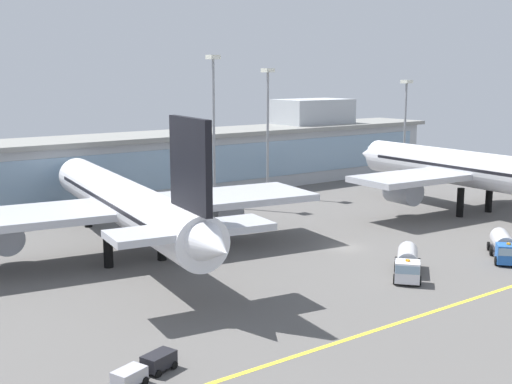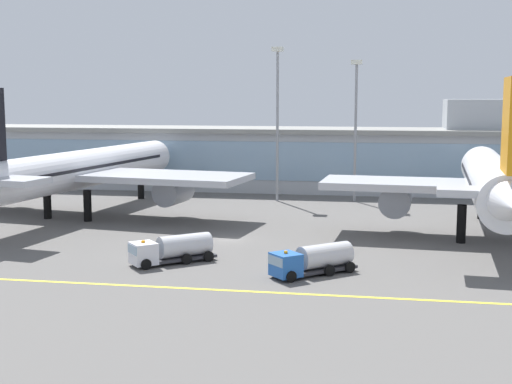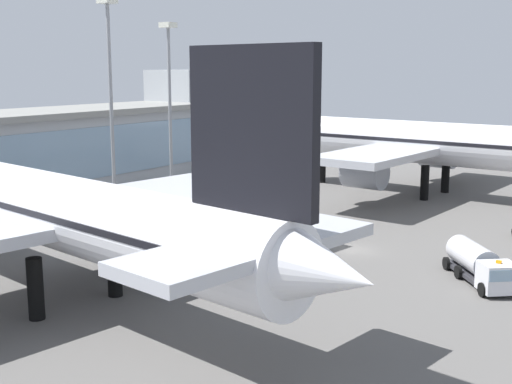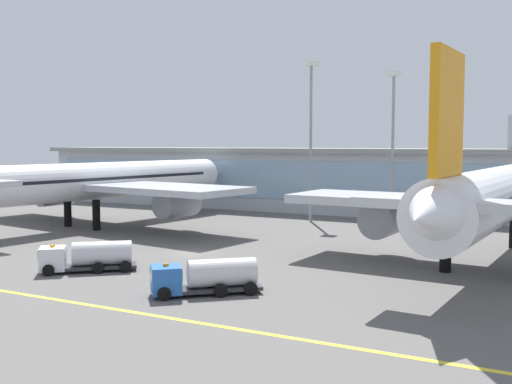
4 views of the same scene
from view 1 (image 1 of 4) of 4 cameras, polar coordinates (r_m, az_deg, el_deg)
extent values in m
plane|color=#5B5956|center=(88.10, 7.70, -4.68)|extent=(180.00, 180.00, 0.00)
cube|color=yellow|center=(74.67, 19.69, -7.89)|extent=(144.00, 0.50, 0.01)
cube|color=#ADB2B7|center=(124.11, -7.48, 2.13)|extent=(122.90, 12.00, 10.67)
cube|color=#84A3BC|center=(118.83, -6.06, 2.07)|extent=(117.99, 0.20, 6.83)
cube|color=gray|center=(123.45, -7.54, 4.77)|extent=(125.90, 14.00, 0.80)
cube|color=#ADB2B7|center=(146.28, 4.83, 6.65)|extent=(16.00, 10.00, 6.00)
cylinder|color=black|center=(79.95, -12.39, -4.73)|extent=(1.10, 1.10, 4.35)
cylinder|color=black|center=(81.88, -7.98, -4.24)|extent=(1.10, 1.10, 4.35)
cylinder|color=black|center=(101.37, -14.02, -1.68)|extent=(1.10, 1.10, 4.35)
cylinder|color=white|center=(83.40, -11.07, -0.82)|extent=(12.38, 47.81, 5.44)
cone|color=white|center=(107.62, -15.10, 1.45)|extent=(5.84, 5.61, 5.17)
cone|color=white|center=(59.81, -3.72, -4.54)|extent=(5.46, 6.60, 4.63)
cube|color=#84A3BC|center=(104.08, -14.67, 1.71)|extent=(4.60, 4.37, 1.63)
cube|color=black|center=(83.32, -11.08, -0.54)|extent=(11.32, 40.30, 0.44)
cube|color=#B7BAC1|center=(83.52, -11.05, -1.28)|extent=(50.48, 18.55, 0.87)
cylinder|color=#999EA8|center=(82.78, -20.54, -3.36)|extent=(4.68, 6.67, 3.81)
cylinder|color=#999EA8|center=(90.40, -2.95, -1.63)|extent=(4.68, 6.67, 3.81)
cube|color=black|center=(62.81, -5.60, 2.34)|extent=(1.91, 8.56, 8.71)
cube|color=#B7BAC1|center=(63.95, -5.50, -3.23)|extent=(16.39, 7.50, 0.70)
cylinder|color=black|center=(109.99, 16.88, -0.85)|extent=(1.10, 1.10, 4.55)
cylinder|color=black|center=(115.22, 19.09, -0.49)|extent=(1.10, 1.10, 4.55)
cylinder|color=black|center=(124.46, 11.63, 0.60)|extent=(1.10, 1.10, 4.55)
cylinder|color=silver|center=(113.79, 16.93, 1.97)|extent=(8.33, 39.27, 5.69)
cone|color=silver|center=(128.37, 9.72, 3.13)|extent=(5.74, 5.48, 5.41)
cube|color=#84A3BC|center=(125.89, 10.73, 3.42)|extent=(4.53, 4.27, 1.71)
cube|color=black|center=(113.74, 16.94, 2.18)|extent=(7.96, 33.06, 0.46)
cube|color=#B7BAC1|center=(113.89, 16.91, 1.61)|extent=(41.13, 12.09, 0.91)
cylinder|color=#999EA8|center=(106.87, 12.32, 0.07)|extent=(4.32, 5.33, 3.99)
cylinder|color=#999EA8|center=(123.86, 19.78, 1.05)|extent=(4.32, 5.33, 3.99)
cylinder|color=black|center=(74.02, 13.66, -7.29)|extent=(1.03, 0.94, 1.10)
cylinder|color=black|center=(74.01, 11.63, -7.22)|extent=(1.03, 0.94, 1.10)
cylinder|color=black|center=(78.33, 13.63, -6.33)|extent=(1.03, 0.94, 1.10)
cylinder|color=black|center=(78.32, 11.71, -6.25)|extent=(1.03, 0.94, 1.10)
cylinder|color=black|center=(80.76, 13.61, -5.83)|extent=(1.03, 0.94, 1.10)
cylinder|color=black|center=(80.75, 11.76, -5.76)|extent=(1.03, 0.94, 1.10)
cube|color=#2D2D33|center=(78.17, 12.67, -6.40)|extent=(7.27, 6.69, 0.30)
cube|color=silver|center=(74.02, 12.67, -6.57)|extent=(3.47, 3.50, 2.20)
cube|color=#84A3BC|center=(73.88, 12.69, -6.21)|extent=(3.47, 3.48, 0.88)
cylinder|color=silver|center=(78.34, 12.71, -5.38)|extent=(5.74, 5.37, 2.30)
cube|color=orange|center=(73.68, 12.71, -5.66)|extent=(0.30, 0.40, 0.20)
cylinder|color=black|center=(54.28, -8.13, -13.92)|extent=(0.63, 0.38, 0.60)
cylinder|color=black|center=(53.35, -6.90, -14.33)|extent=(0.63, 0.38, 0.60)
cylinder|color=black|center=(53.08, -9.50, -14.53)|extent=(0.63, 0.38, 0.60)
cylinder|color=black|center=(52.13, -8.27, -14.97)|extent=(0.63, 0.38, 0.60)
cube|color=black|center=(52.98, -8.21, -13.89)|extent=(2.94, 2.26, 1.10)
cylinder|color=black|center=(52.22, -10.56, -14.99)|extent=(0.63, 0.36, 0.60)
cylinder|color=black|center=(51.25, -9.33, -15.45)|extent=(0.63, 0.36, 0.60)
cylinder|color=black|center=(51.17, -11.94, -15.59)|extent=(0.63, 0.36, 0.60)
cube|color=#A8A8B2|center=(50.99, -10.66, -15.02)|extent=(2.75, 2.19, 1.00)
cube|color=#2D2D33|center=(52.09, -9.44, -14.84)|extent=(0.60, 0.29, 0.08)
cylinder|color=black|center=(84.12, 19.63, -5.50)|extent=(1.02, 0.95, 1.10)
cylinder|color=black|center=(88.43, 19.25, -4.73)|extent=(1.02, 0.95, 1.10)
cylinder|color=black|center=(91.23, 20.67, -4.38)|extent=(1.02, 0.95, 1.10)
cylinder|color=black|center=(90.85, 19.05, -4.34)|extent=(1.02, 0.95, 1.10)
cube|color=#2D2D33|center=(88.47, 20.10, -4.85)|extent=(7.21, 6.76, 0.30)
cube|color=#235BB2|center=(84.36, 20.52, -4.92)|extent=(3.48, 3.50, 2.20)
cube|color=#84A3BC|center=(84.24, 20.54, -4.60)|extent=(3.48, 3.48, 0.88)
cylinder|color=silver|center=(88.67, 20.10, -3.95)|extent=(5.70, 5.42, 2.30)
cube|color=orange|center=(84.06, 20.57, -4.11)|extent=(0.30, 0.40, 0.20)
cylinder|color=gray|center=(144.28, 12.46, 4.96)|extent=(0.44, 0.44, 20.09)
cube|color=silver|center=(143.78, 12.62, 9.09)|extent=(1.80, 1.80, 0.70)
cylinder|color=gray|center=(111.99, -3.58, 4.88)|extent=(0.44, 0.44, 24.41)
cube|color=silver|center=(111.57, -3.65, 11.31)|extent=(1.80, 1.80, 0.70)
cylinder|color=gray|center=(120.83, 0.99, 4.78)|extent=(0.44, 0.44, 22.31)
cube|color=silver|center=(120.32, 1.01, 10.24)|extent=(1.80, 1.80, 0.70)
camera|label=2|loc=(80.99, 68.41, 0.15)|focal=49.65mm
camera|label=3|loc=(34.11, -30.68, -0.13)|focal=47.35mm
camera|label=4|loc=(98.70, 50.55, 0.62)|focal=42.72mm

